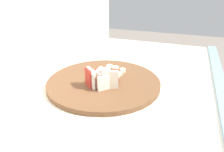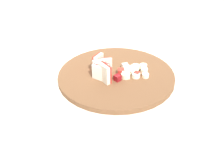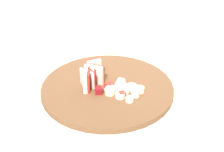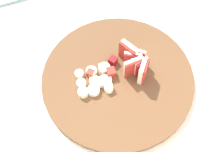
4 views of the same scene
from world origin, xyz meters
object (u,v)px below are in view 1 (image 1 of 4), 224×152
object	(u,v)px
cutting_board	(104,82)
apple_wedge_fan	(100,79)
apple_dice_pile	(110,75)
banana_slice_rows	(112,72)

from	to	relation	value
cutting_board	apple_wedge_fan	distance (m)	0.06
apple_dice_pile	banana_slice_rows	size ratio (longest dim) A/B	0.91
apple_wedge_fan	cutting_board	bearing A→B (deg)	8.67
banana_slice_rows	cutting_board	bearing A→B (deg)	173.89
cutting_board	banana_slice_rows	bearing A→B (deg)	-6.11
apple_wedge_fan	apple_dice_pile	world-z (taller)	apple_wedge_fan
cutting_board	apple_dice_pile	distance (m)	0.04
apple_dice_pile	cutting_board	bearing A→B (deg)	156.19
cutting_board	apple_dice_pile	xyz separation A→B (m)	(0.03, -0.01, 0.02)
apple_dice_pile	banana_slice_rows	bearing A→B (deg)	11.02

